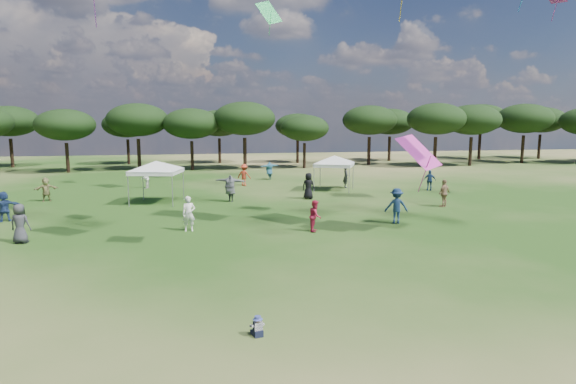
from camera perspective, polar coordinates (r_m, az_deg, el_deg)
The scene contains 6 objects.
ground at distance 11.50m, azimuth 0.98°, elevation -20.34°, with size 140.00×140.00×0.00m, color #274A16.
tree_line at distance 57.43m, azimuth -6.37°, elevation 8.38°, with size 108.78×17.63×7.77m.
tent_left at distance 33.23m, azimuth -15.38°, elevation 3.36°, with size 5.99×5.99×3.15m.
tent_right at distance 38.12m, azimuth 5.51°, elevation 4.14°, with size 5.31×5.31×3.07m.
toddler at distance 12.95m, azimuth -3.63°, elevation -15.67°, with size 0.40×0.43×0.55m.
festival_crowd at distance 33.37m, azimuth -5.83°, elevation 0.47°, with size 29.88×22.52×1.91m.
Camera 1 is at (-2.06, -9.85, 5.56)m, focal length 30.00 mm.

